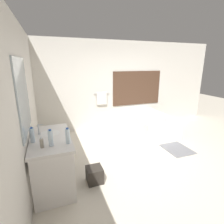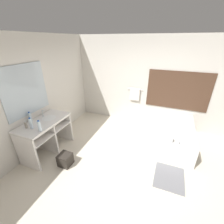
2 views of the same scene
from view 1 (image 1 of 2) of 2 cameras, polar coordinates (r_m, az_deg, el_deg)
The scene contains 12 objects.
ground_plane at distance 4.03m, azimuth 10.38°, elevation -14.88°, with size 16.00×16.00×0.00m, color beige.
wall_back_with_blinds at distance 5.55m, azimuth -0.35°, elevation 8.58°, with size 7.40×0.13×2.70m.
wall_left_with_mirror at distance 3.06m, azimuth -27.06°, elevation 1.18°, with size 0.08×7.40×2.70m.
vanity_counter at distance 3.18m, azimuth -19.01°, elevation -11.73°, with size 0.64×1.22×0.86m.
sink_faucet at distance 3.20m, azimuth -22.78°, elevation -5.32°, with size 0.09×0.04×0.18m.
bathtub at distance 5.41m, azimuth 11.92°, elevation -3.41°, with size 1.09×1.67×0.65m.
water_bottle_1 at distance 2.71m, azimuth -19.42°, elevation -7.98°, with size 0.07×0.07×0.25m.
water_bottle_2 at distance 2.93m, azimuth -24.60°, elevation -6.88°, with size 0.07×0.07×0.24m.
water_bottle_3 at distance 2.71m, azimuth -14.24°, elevation -7.62°, with size 0.07×0.07×0.25m.
soap_dispenser at distance 2.72m, azimuth -21.97°, elevation -9.38°, with size 0.05×0.05×0.16m.
waste_bin at distance 3.27m, azimuth -5.72°, elevation -19.70°, with size 0.27×0.27×0.28m.
bath_mat at distance 4.64m, azimuth 20.47°, elevation -11.24°, with size 0.58×0.69×0.02m.
Camera 1 is at (-1.83, -2.96, 2.03)m, focal length 28.00 mm.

